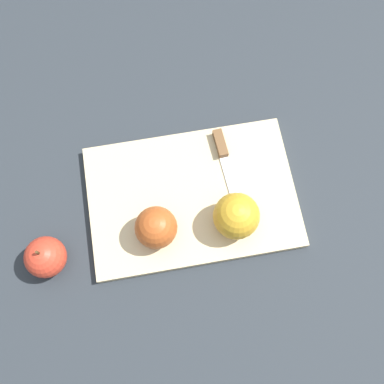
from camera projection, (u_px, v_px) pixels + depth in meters
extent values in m
plane|color=#282D33|center=(192.00, 198.00, 0.86)|extent=(4.00, 4.00, 0.00)
cube|color=#D1B789|center=(192.00, 197.00, 0.85)|extent=(0.42, 0.31, 0.02)
sphere|color=#AD4C1E|center=(156.00, 228.00, 0.78)|extent=(0.08, 0.08, 0.08)
cylinder|color=beige|center=(160.00, 226.00, 0.79)|extent=(0.01, 0.07, 0.07)
sphere|color=gold|center=(236.00, 216.00, 0.79)|extent=(0.08, 0.08, 0.08)
cylinder|color=beige|center=(232.00, 217.00, 0.79)|extent=(0.01, 0.08, 0.08)
cube|color=silver|center=(230.00, 178.00, 0.85)|extent=(0.02, 0.08, 0.00)
cube|color=brown|center=(220.00, 144.00, 0.87)|extent=(0.02, 0.06, 0.02)
sphere|color=red|center=(46.00, 257.00, 0.79)|extent=(0.07, 0.07, 0.07)
cylinder|color=#4C3319|center=(38.00, 253.00, 0.75)|extent=(0.01, 0.01, 0.01)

